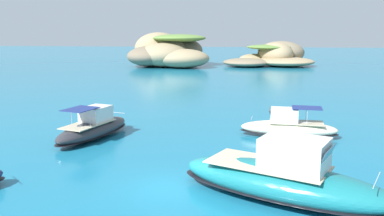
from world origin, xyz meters
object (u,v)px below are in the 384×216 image
Objects in this scene: islet_small at (274,56)px; motorboat_teal at (284,179)px; islet_large at (167,52)px; motorboat_charcoal at (94,128)px; motorboat_cream at (288,127)px.

islet_small is 2.39× the size of motorboat_teal.
motorboat_teal is (-4.68, -80.56, -1.22)m from islet_small.
islet_large reaches higher than motorboat_teal.
motorboat_charcoal is at bearing -103.96° from islet_small.
islet_large is 66.31m from motorboat_charcoal.
islet_large is 3.05× the size of motorboat_cream.
motorboat_cream is (-3.28, -68.60, -1.51)m from islet_small.
motorboat_teal is at bearing -74.81° from islet_large.
islet_large is 78.12m from motorboat_teal.
islet_small is 73.21m from motorboat_charcoal.
islet_large is 25.68m from islet_small.
islet_small is at bearing 86.68° from motorboat_teal.
motorboat_charcoal reaches higher than motorboat_cream.
islet_large is at bearing 96.48° from motorboat_charcoal.
islet_large is at bearing 109.01° from motorboat_cream.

